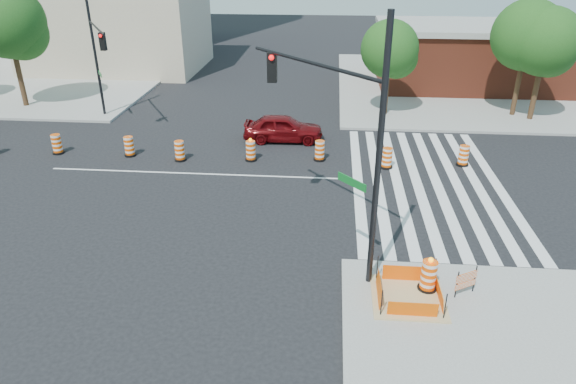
# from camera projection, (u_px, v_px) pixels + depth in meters

# --- Properties ---
(ground) EXTENTS (120.00, 120.00, 0.00)m
(ground) POSITION_uv_depth(u_px,v_px,m) (194.00, 174.00, 24.52)
(ground) COLOR black
(ground) RESTS_ON ground
(sidewalk_ne) EXTENTS (22.00, 22.00, 0.15)m
(sidewalk_ne) POSITION_uv_depth(u_px,v_px,m) (484.00, 86.00, 39.20)
(sidewalk_ne) COLOR gray
(sidewalk_ne) RESTS_ON ground
(sidewalk_nw) EXTENTS (22.00, 22.00, 0.15)m
(sidewalk_nw) POSITION_uv_depth(u_px,v_px,m) (33.00, 76.00, 42.01)
(sidewalk_nw) COLOR gray
(sidewalk_nw) RESTS_ON ground
(crosswalk_east) EXTENTS (6.75, 13.50, 0.01)m
(crosswalk_east) POSITION_uv_depth(u_px,v_px,m) (426.00, 182.00, 23.67)
(crosswalk_east) COLOR silver
(crosswalk_east) RESTS_ON ground
(lane_centerline) EXTENTS (14.00, 0.12, 0.01)m
(lane_centerline) POSITION_uv_depth(u_px,v_px,m) (194.00, 173.00, 24.52)
(lane_centerline) COLOR silver
(lane_centerline) RESTS_ON ground
(excavation_pit) EXTENTS (2.20, 2.20, 0.90)m
(excavation_pit) POSITION_uv_depth(u_px,v_px,m) (408.00, 296.00, 15.66)
(excavation_pit) COLOR tan
(excavation_pit) RESTS_ON ground
(brick_storefront) EXTENTS (16.50, 8.50, 4.60)m
(brick_storefront) POSITION_uv_depth(u_px,v_px,m) (489.00, 56.00, 38.22)
(brick_storefront) COLOR maroon
(brick_storefront) RESTS_ON ground
(beige_midrise) EXTENTS (14.00, 10.00, 10.00)m
(beige_midrise) POSITION_uv_depth(u_px,v_px,m) (114.00, 8.00, 42.96)
(beige_midrise) COLOR #B9A88D
(beige_midrise) RESTS_ON ground
(red_coupe) EXTENTS (4.39, 1.88, 1.48)m
(red_coupe) POSITION_uv_depth(u_px,v_px,m) (283.00, 128.00, 28.27)
(red_coupe) COLOR #5B070A
(red_coupe) RESTS_ON ground
(signal_pole_se) EXTENTS (4.27, 4.80, 8.30)m
(signal_pole_se) POSITION_uv_depth(u_px,v_px,m) (339.00, 120.00, 15.61)
(signal_pole_se) COLOR black
(signal_pole_se) RESTS_ON ground
(signal_pole_nw) EXTENTS (2.94, 4.77, 7.26)m
(signal_pole_nw) POSITION_uv_depth(u_px,v_px,m) (97.00, 48.00, 29.47)
(signal_pole_nw) COLOR black
(signal_pole_nw) RESTS_ON ground
(pit_drum) EXTENTS (0.61, 0.61, 1.19)m
(pit_drum) POSITION_uv_depth(u_px,v_px,m) (428.00, 277.00, 15.86)
(pit_drum) COLOR black
(pit_drum) RESTS_ON ground
(barricade) EXTENTS (0.71, 0.43, 0.94)m
(barricade) POSITION_uv_depth(u_px,v_px,m) (466.00, 280.00, 15.65)
(barricade) COLOR #EE4F05
(barricade) RESTS_ON ground
(tree_north_b) EXTENTS (4.60, 4.60, 7.82)m
(tree_north_b) POSITION_uv_depth(u_px,v_px,m) (9.00, 26.00, 32.11)
(tree_north_b) COLOR #382314
(tree_north_b) RESTS_ON ground
(tree_north_c) EXTENTS (3.54, 3.48, 5.92)m
(tree_north_c) POSITION_uv_depth(u_px,v_px,m) (390.00, 52.00, 31.02)
(tree_north_c) COLOR #382314
(tree_north_c) RESTS_ON ground
(tree_north_d) EXTENTS (4.18, 4.18, 7.10)m
(tree_north_d) POSITION_uv_depth(u_px,v_px,m) (527.00, 39.00, 30.46)
(tree_north_d) COLOR #382314
(tree_north_d) RESTS_ON ground
(tree_north_e) EXTENTS (3.99, 3.99, 6.79)m
(tree_north_e) POSITION_uv_depth(u_px,v_px,m) (546.00, 46.00, 29.79)
(tree_north_e) COLOR #382314
(tree_north_e) RESTS_ON ground
(median_drum_1) EXTENTS (0.60, 0.60, 1.02)m
(median_drum_1) POSITION_uv_depth(u_px,v_px,m) (57.00, 145.00, 26.66)
(median_drum_1) COLOR black
(median_drum_1) RESTS_ON ground
(median_drum_2) EXTENTS (0.60, 0.60, 1.02)m
(median_drum_2) POSITION_uv_depth(u_px,v_px,m) (129.00, 147.00, 26.37)
(median_drum_2) COLOR black
(median_drum_2) RESTS_ON ground
(median_drum_3) EXTENTS (0.60, 0.60, 1.02)m
(median_drum_3) POSITION_uv_depth(u_px,v_px,m) (180.00, 151.00, 25.81)
(median_drum_3) COLOR black
(median_drum_3) RESTS_ON ground
(median_drum_4) EXTENTS (0.60, 0.60, 1.18)m
(median_drum_4) POSITION_uv_depth(u_px,v_px,m) (251.00, 151.00, 25.81)
(median_drum_4) COLOR black
(median_drum_4) RESTS_ON ground
(median_drum_5) EXTENTS (0.60, 0.60, 1.02)m
(median_drum_5) POSITION_uv_depth(u_px,v_px,m) (320.00, 151.00, 25.83)
(median_drum_5) COLOR black
(median_drum_5) RESTS_ON ground
(median_drum_6) EXTENTS (0.60, 0.60, 1.02)m
(median_drum_6) POSITION_uv_depth(u_px,v_px,m) (387.00, 159.00, 24.94)
(median_drum_6) COLOR black
(median_drum_6) RESTS_ON ground
(median_drum_7) EXTENTS (0.60, 0.60, 1.02)m
(median_drum_7) POSITION_uv_depth(u_px,v_px,m) (463.00, 156.00, 25.22)
(median_drum_7) COLOR black
(median_drum_7) RESTS_ON ground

